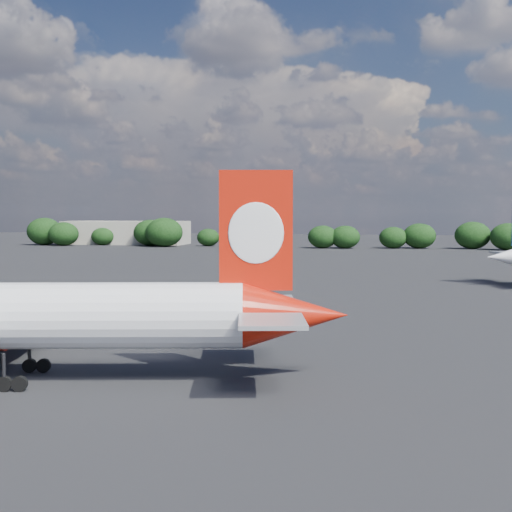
# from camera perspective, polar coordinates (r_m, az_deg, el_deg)

# --- Properties ---
(ground) EXTENTS (500.00, 500.00, 0.00)m
(ground) POSITION_cam_1_polar(r_m,az_deg,el_deg) (105.89, -3.54, -2.61)
(ground) COLOR black
(ground) RESTS_ON ground
(qantas_airliner) EXTENTS (43.28, 41.37, 14.19)m
(qantas_airliner) POSITION_cam_1_polar(r_m,az_deg,el_deg) (50.59, -18.91, -4.70)
(qantas_airliner) COLOR white
(qantas_airliner) RESTS_ON ground
(terminal_building) EXTENTS (42.00, 16.00, 8.00)m
(terminal_building) POSITION_cam_1_polar(r_m,az_deg,el_deg) (251.25, -10.35, 1.85)
(terminal_building) COLOR gray
(terminal_building) RESTS_ON ground
(highway_sign) EXTENTS (6.00, 0.30, 4.50)m
(highway_sign) POSITION_cam_1_polar(r_m,az_deg,el_deg) (222.53, -0.52, 1.47)
(highway_sign) COLOR #125C27
(highway_sign) RESTS_ON ground
(billboard_yellow) EXTENTS (5.00, 0.30, 5.50)m
(billboard_yellow) POSITION_cam_1_polar(r_m,az_deg,el_deg) (224.48, 7.31, 1.64)
(billboard_yellow) COLOR orange
(billboard_yellow) RESTS_ON ground
(horizon_treeline) EXTENTS (204.62, 16.48, 9.34)m
(horizon_treeline) POSITION_cam_1_polar(r_m,az_deg,el_deg) (224.05, 3.48, 1.70)
(horizon_treeline) COLOR black
(horizon_treeline) RESTS_ON ground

